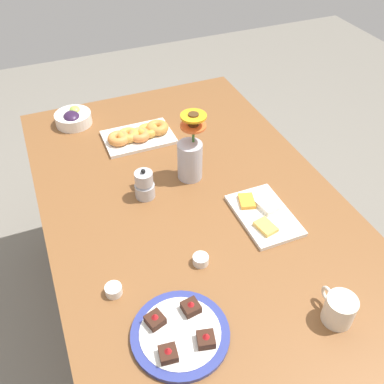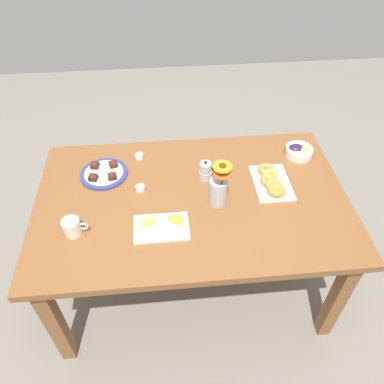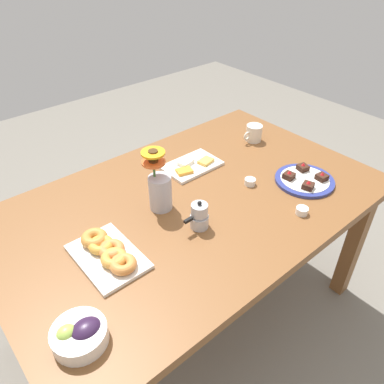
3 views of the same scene
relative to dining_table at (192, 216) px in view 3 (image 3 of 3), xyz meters
name	(u,v)px [view 3 (image 3 of 3)]	position (x,y,z in m)	size (l,w,h in m)	color
ground_plane	(192,310)	(0.00, 0.00, -0.65)	(6.00, 6.00, 0.00)	slate
dining_table	(192,216)	(0.00, 0.00, 0.00)	(1.60, 1.00, 0.74)	brown
coffee_mug	(254,133)	(-0.57, -0.18, 0.13)	(0.12, 0.08, 0.09)	silver
grape_bowl	(80,334)	(0.64, 0.29, 0.12)	(0.15, 0.15, 0.07)	white
cheese_platter	(192,165)	(-0.16, -0.19, 0.10)	(0.26, 0.17, 0.03)	white
croissant_platter	(108,253)	(0.43, 0.06, 0.11)	(0.19, 0.29, 0.05)	white
jam_cup_honey	(302,211)	(-0.27, 0.35, 0.10)	(0.05, 0.05, 0.03)	white
jam_cup_berry	(250,182)	(-0.26, 0.08, 0.10)	(0.05, 0.05, 0.03)	white
dessert_plate	(305,180)	(-0.46, 0.22, 0.10)	(0.26, 0.26, 0.05)	navy
flower_vase	(160,189)	(0.13, -0.05, 0.18)	(0.10, 0.11, 0.26)	#B2B2BC
moka_pot	(199,216)	(0.09, 0.14, 0.13)	(0.11, 0.07, 0.12)	#B7B7BC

